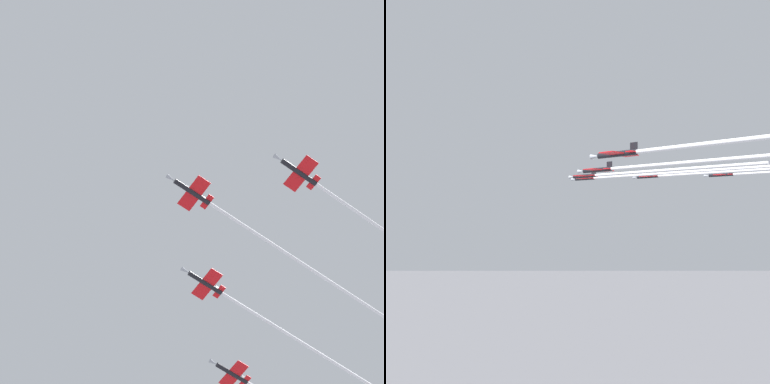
# 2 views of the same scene
# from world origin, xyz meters

# --- Properties ---
(jet_lead) EXTENTS (81.95, 16.25, 2.51)m
(jet_lead) POSITION_xyz_m (31.49, -21.92, 154.35)
(jet_lead) COLOR black
(jet_port_inner) EXTENTS (65.15, 13.68, 2.51)m
(jet_port_inner) POSITION_xyz_m (37.56, -41.11, 153.46)
(jet_port_inner) COLOR black
(jet_starboard_inner) EXTENTS (78.38, 15.70, 2.51)m
(jet_starboard_inner) POSITION_xyz_m (49.01, -6.33, 155.24)
(jet_starboard_inner) COLOR black
(jet_port_outer) EXTENTS (73.54, 14.96, 2.51)m
(jet_port_outer) POSITION_xyz_m (59.78, -62.77, 152.94)
(jet_port_outer) COLOR black
(jet_center_rear) EXTENTS (69.37, 14.33, 2.51)m
(jet_center_rear) POSITION_xyz_m (75.98, -83.50, 153.64)
(jet_center_rear) COLOR black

